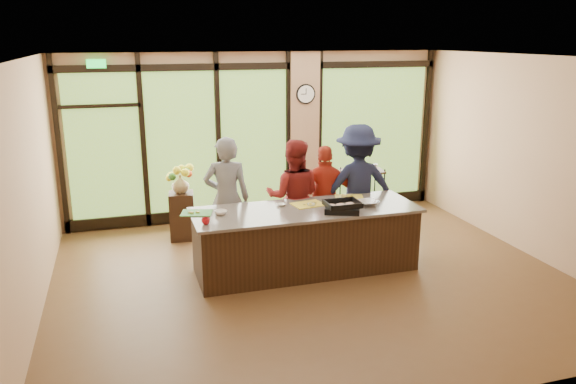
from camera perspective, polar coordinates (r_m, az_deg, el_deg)
floor at (r=7.95m, az=2.46°, el=-8.66°), size 7.00×7.00×0.00m
ceiling at (r=7.25m, az=2.74°, el=13.49°), size 7.00×7.00×0.00m
back_wall at (r=10.28m, az=-2.98°, el=5.68°), size 7.00×0.00×7.00m
left_wall at (r=7.14m, az=-24.96°, el=-0.19°), size 0.00×6.00×6.00m
right_wall at (r=9.21m, az=23.64°, el=3.23°), size 0.00×6.00×6.00m
window_wall at (r=10.29m, az=-2.02°, el=5.12°), size 6.90×0.12×3.00m
island_base at (r=8.04m, az=1.79°, el=-4.97°), size 3.10×1.00×0.88m
countertop at (r=7.89m, az=1.82°, el=-1.84°), size 3.20×1.10×0.04m
wall_clock at (r=10.29m, az=1.81°, el=9.92°), size 0.36×0.04×0.36m
cook_left at (r=8.37m, az=-6.23°, el=-0.67°), size 0.75×0.57×1.87m
cook_midleft at (r=8.59m, az=0.56°, el=-0.47°), size 1.04×0.93×1.77m
cook_midright at (r=8.82m, az=3.83°, el=-0.53°), size 1.03×0.61×1.64m
cook_right at (r=8.89m, az=7.05°, el=0.59°), size 1.33×0.84×1.96m
roasting_pan at (r=7.77m, az=5.53°, el=-1.72°), size 0.58×0.52×0.08m
mixing_bowl at (r=8.11m, az=8.17°, el=-1.11°), size 0.31×0.31×0.07m
cutting_board_left at (r=7.78m, az=-9.27°, el=-2.11°), size 0.48×0.41×0.01m
cutting_board_center at (r=8.07m, az=2.05°, el=-1.26°), size 0.49×0.40×0.01m
cutting_board_right at (r=8.46m, az=6.24°, el=-0.55°), size 0.49×0.42×0.01m
prep_bowl_near at (r=7.68m, az=-6.85°, el=-2.09°), size 0.18×0.18×0.05m
prep_bowl_mid at (r=8.00m, az=2.35°, el=-1.32°), size 0.16×0.16×0.04m
prep_bowl_far at (r=8.01m, az=-0.75°, el=-1.31°), size 0.12×0.12×0.03m
red_ramekin at (r=7.30m, az=-8.36°, el=-2.94°), size 0.14×0.14×0.09m
flower_stand at (r=9.44m, az=-10.71°, el=-2.39°), size 0.44×0.44×0.79m
flower_vase at (r=9.29m, az=-10.88°, el=0.80°), size 0.35×0.35×0.29m
bar_cart at (r=10.25m, az=7.52°, el=0.50°), size 0.81×0.54×1.03m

